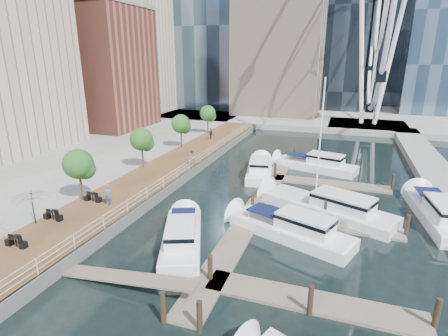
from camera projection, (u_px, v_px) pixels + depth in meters
ground at (180, 256)px, 23.96m from camera, size 520.00×520.00×0.00m
boardwalk at (167, 171)px, 40.13m from camera, size 6.00×60.00×1.00m
seawall at (190, 174)px, 39.19m from camera, size 0.25×60.00×1.00m
land_far at (315, 97)px, 115.68m from camera, size 200.00×114.00×1.00m
breakwater at (444, 186)px, 35.59m from camera, size 4.00×60.00×1.00m
pier at (367, 126)px, 66.28m from camera, size 14.00×12.00×1.00m
railing at (189, 165)px, 38.91m from camera, size 0.10×60.00×1.05m
floating_docks at (313, 208)px, 30.32m from camera, size 16.00×34.00×2.60m
midrise_condos at (58, 55)px, 54.53m from camera, size 19.00×67.00×28.00m
street_trees at (141, 139)px, 38.83m from camera, size 2.60×42.60×4.60m
cafe_tables at (36, 227)px, 24.99m from camera, size 2.50×13.70×0.74m
yacht_foreground at (290, 237)px, 26.48m from camera, size 10.75×6.35×2.15m
pedestrian_near at (108, 195)px, 29.32m from camera, size 0.74×0.55×1.86m
pedestrian_mid at (192, 157)px, 40.53m from camera, size 1.07×1.15×1.88m
pedestrian_far at (211, 134)px, 53.58m from camera, size 1.06×0.83×1.68m
moored_yachts at (321, 213)px, 30.58m from camera, size 23.49×36.66×11.50m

